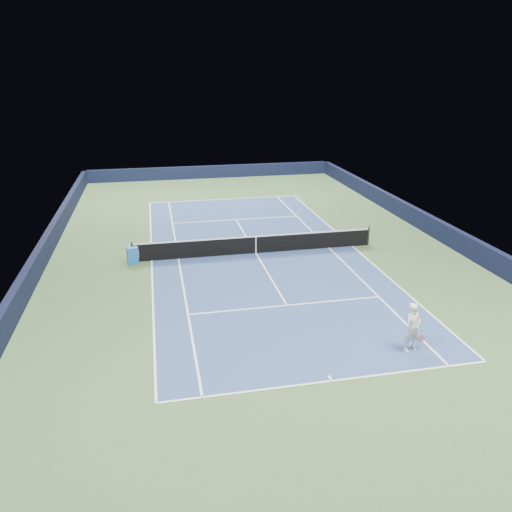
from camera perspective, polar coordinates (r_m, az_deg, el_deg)
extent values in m
plane|color=#34512C|center=(26.70, -0.02, 0.32)|extent=(40.00, 40.00, 0.00)
cube|color=black|center=(45.47, -5.16, 9.56)|extent=(22.00, 0.35, 1.10)
cube|color=black|center=(30.49, 20.35, 2.72)|extent=(0.35, 40.00, 1.10)
cube|color=black|center=(26.65, -23.45, -0.25)|extent=(0.35, 40.00, 1.10)
cube|color=navy|center=(26.70, -0.02, 0.33)|extent=(10.97, 23.77, 0.01)
cube|color=white|center=(37.90, -3.69, 6.49)|extent=(10.97, 0.08, 0.00)
cube|color=white|center=(16.48, 8.65, -13.93)|extent=(10.97, 0.08, 0.00)
cube|color=white|center=(28.26, 10.94, 1.12)|extent=(0.08, 23.77, 0.00)
cube|color=white|center=(26.21, -11.84, -0.52)|extent=(0.08, 23.77, 0.00)
cube|color=white|center=(27.77, 8.33, 0.94)|extent=(0.08, 23.77, 0.00)
cube|color=white|center=(26.23, -8.85, -0.30)|extent=(0.08, 23.77, 0.00)
cube|color=white|center=(32.67, -2.30, 4.18)|extent=(8.23, 0.08, 0.00)
cube|color=white|center=(20.98, 3.55, -5.64)|extent=(8.23, 0.08, 0.00)
cube|color=white|center=(26.70, -0.02, 0.34)|extent=(0.08, 12.80, 0.00)
cube|color=white|center=(37.75, -3.65, 6.44)|extent=(0.08, 0.30, 0.00)
cube|color=white|center=(16.60, 8.47, -13.65)|extent=(0.08, 0.30, 0.00)
cylinder|color=black|center=(26.06, -13.93, 0.42)|extent=(0.10, 0.10, 1.07)
cylinder|color=black|center=(28.44, 12.72, 2.24)|extent=(0.10, 0.10, 1.07)
cube|color=black|center=(26.54, -0.02, 1.25)|extent=(12.80, 0.03, 0.91)
cube|color=white|center=(26.38, -0.02, 2.25)|extent=(12.80, 0.04, 0.06)
cube|color=white|center=(26.54, -0.02, 1.25)|extent=(0.05, 0.04, 0.91)
cube|color=#1D5FB2|center=(25.95, -13.92, 0.10)|extent=(0.61, 0.57, 0.87)
cube|color=white|center=(25.93, -13.28, 0.17)|extent=(0.05, 0.39, 0.39)
imported|color=white|center=(18.25, 17.47, -7.79)|extent=(0.75, 0.60, 1.79)
cylinder|color=pink|center=(18.45, 18.36, -8.27)|extent=(0.03, 0.03, 0.30)
cylinder|color=black|center=(18.56, 18.27, -8.92)|extent=(0.30, 0.02, 0.30)
cylinder|color=#C6808F|center=(18.56, 18.27, -8.92)|extent=(0.32, 0.03, 0.32)
sphere|color=#D0EE32|center=(18.69, 16.59, -3.97)|extent=(0.07, 0.07, 0.07)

